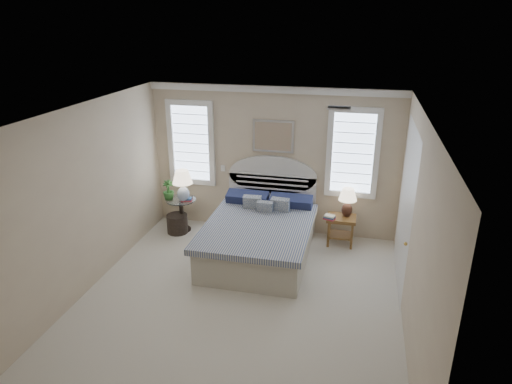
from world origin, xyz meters
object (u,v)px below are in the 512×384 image
(nightstand_right, at_px, (341,224))
(side_table_left, at_px, (181,211))
(lamp_left, at_px, (183,182))
(bed, at_px, (260,234))
(floor_pot, at_px, (177,224))
(lamp_right, at_px, (348,199))

(nightstand_right, bearing_deg, side_table_left, -178.06)
(side_table_left, xyz_separation_m, lamp_left, (0.08, -0.06, 0.61))
(bed, relative_size, nightstand_right, 4.29)
(bed, distance_m, floor_pot, 1.78)
(bed, bearing_deg, lamp_right, 29.00)
(floor_pot, bearing_deg, side_table_left, 65.35)
(bed, bearing_deg, nightstand_right, 28.03)
(side_table_left, distance_m, lamp_right, 3.07)
(floor_pot, height_order, lamp_right, lamp_right)
(floor_pot, distance_m, lamp_left, 0.83)
(bed, xyz_separation_m, nightstand_right, (1.30, 0.69, 0.00))
(bed, distance_m, nightstand_right, 1.47)
(side_table_left, distance_m, lamp_left, 0.62)
(nightstand_right, bearing_deg, floor_pot, -175.98)
(bed, relative_size, floor_pot, 5.87)
(lamp_right, bearing_deg, lamp_left, -175.53)
(side_table_left, bearing_deg, nightstand_right, 1.94)
(side_table_left, relative_size, nightstand_right, 1.19)
(lamp_left, relative_size, lamp_right, 1.16)
(nightstand_right, distance_m, lamp_left, 2.94)
(bed, height_order, lamp_left, bed)
(bed, height_order, nightstand_right, bed)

